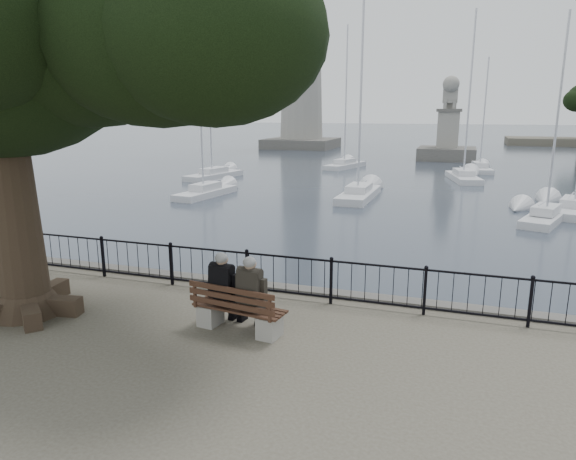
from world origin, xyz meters
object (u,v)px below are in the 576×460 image
at_px(bench, 238,315).
at_px(person_right, 254,297).
at_px(person_left, 227,292).
at_px(tree, 33,24).
at_px(lion_monument, 448,139).
at_px(lighthouse, 302,58).

xyz_separation_m(bench, person_right, (0.32, 0.06, 0.37)).
height_order(person_left, tree, tree).
distance_m(tree, lion_monument, 50.43).
relative_size(bench, person_right, 1.23).
bearing_deg(tree, lion_monument, 82.95).
bearing_deg(tree, bench, 6.06).
height_order(person_left, person_right, same).
bearing_deg(bench, lighthouse, 106.02).
relative_size(person_right, lighthouse, 0.05).
distance_m(person_right, lion_monument, 49.42).
distance_m(person_left, lighthouse, 64.60).
xyz_separation_m(person_left, lighthouse, (-17.36, 61.35, 10.34)).
xyz_separation_m(person_left, lion_monument, (2.64, 49.29, 0.47)).
bearing_deg(bench, person_left, 153.13).
height_order(bench, person_right, person_right).
xyz_separation_m(bench, lighthouse, (-17.65, 61.50, 10.71)).
relative_size(person_left, lion_monument, 0.18).
xyz_separation_m(tree, lion_monument, (6.16, 49.84, -4.54)).
xyz_separation_m(bench, tree, (-3.81, -0.40, 5.38)).
xyz_separation_m(lighthouse, lion_monument, (20.00, -12.07, -9.87)).
bearing_deg(person_right, lion_monument, 87.65).
bearing_deg(tree, lighthouse, 102.60).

